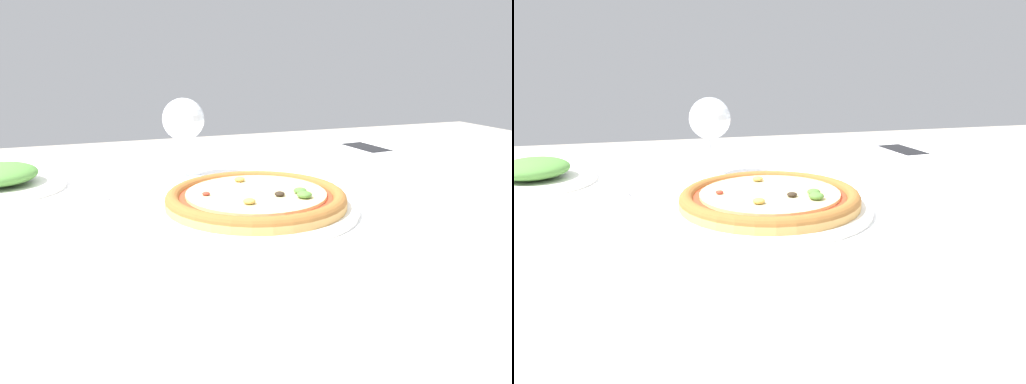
% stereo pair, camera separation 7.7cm
% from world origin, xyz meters
% --- Properties ---
extents(dining_table, '(1.45, 1.16, 0.74)m').
position_xyz_m(dining_table, '(0.00, 0.00, 0.67)').
color(dining_table, '#997047').
rests_on(dining_table, ground_plane).
extents(pizza_plate, '(0.32, 0.32, 0.04)m').
position_xyz_m(pizza_plate, '(-0.04, -0.06, 0.76)').
color(pizza_plate, white).
rests_on(pizza_plate, dining_table).
extents(fork, '(0.06, 0.17, 0.00)m').
position_xyz_m(fork, '(-0.26, 0.05, 0.74)').
color(fork, silver).
rests_on(fork, dining_table).
extents(wine_glass_far_left, '(0.08, 0.08, 0.16)m').
position_xyz_m(wine_glass_far_left, '(-0.10, 0.18, 0.85)').
color(wine_glass_far_left, silver).
rests_on(wine_glass_far_left, dining_table).
extents(cell_phone, '(0.08, 0.15, 0.01)m').
position_xyz_m(cell_phone, '(0.39, 0.30, 0.75)').
color(cell_phone, white).
rests_on(cell_phone, dining_table).
extents(side_plate, '(0.22, 0.22, 0.05)m').
position_xyz_m(side_plate, '(-0.43, 0.21, 0.76)').
color(side_plate, white).
rests_on(side_plate, dining_table).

